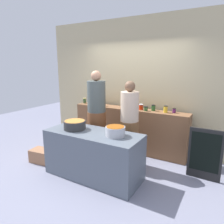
# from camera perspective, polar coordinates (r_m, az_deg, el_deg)

# --- Properties ---
(ground) EXTENTS (12.00, 12.00, 0.00)m
(ground) POSITION_cam_1_polar(r_m,az_deg,el_deg) (4.13, -2.54, -15.32)
(ground) COLOR gray
(storefront_wall) EXTENTS (4.80, 0.12, 3.00)m
(storefront_wall) POSITION_cam_1_polar(r_m,az_deg,el_deg) (4.94, 6.49, 7.54)
(storefront_wall) COLOR tan
(storefront_wall) RESTS_ON ground
(display_shelf) EXTENTS (2.70, 0.36, 0.99)m
(display_shelf) POSITION_cam_1_polar(r_m,az_deg,el_deg) (4.83, 4.50, -4.74)
(display_shelf) COLOR brown
(display_shelf) RESTS_ON ground
(prep_table) EXTENTS (1.70, 0.70, 0.82)m
(prep_table) POSITION_cam_1_polar(r_m,az_deg,el_deg) (3.73, -5.14, -11.59)
(prep_table) COLOR #545D68
(prep_table) RESTS_ON ground
(preserve_jar_0) EXTENTS (0.08, 0.08, 0.13)m
(preserve_jar_0) POSITION_cam_1_polar(r_m,az_deg,el_deg) (5.36, -7.58, 3.13)
(preserve_jar_0) COLOR #354D2B
(preserve_jar_0) RESTS_ON display_shelf
(preserve_jar_1) EXTENTS (0.09, 0.09, 0.12)m
(preserve_jar_1) POSITION_cam_1_polar(r_m,az_deg,el_deg) (5.26, -6.36, 2.90)
(preserve_jar_1) COLOR olive
(preserve_jar_1) RESTS_ON display_shelf
(preserve_jar_2) EXTENTS (0.09, 0.09, 0.13)m
(preserve_jar_2) POSITION_cam_1_polar(r_m,az_deg,el_deg) (5.23, -4.92, 2.95)
(preserve_jar_2) COLOR brown
(preserve_jar_2) RESTS_ON display_shelf
(preserve_jar_3) EXTENTS (0.09, 0.09, 0.12)m
(preserve_jar_3) POSITION_cam_1_polar(r_m,az_deg,el_deg) (5.10, -4.30, 2.67)
(preserve_jar_3) COLOR #3D1257
(preserve_jar_3) RESTS_ON display_shelf
(preserve_jar_4) EXTENTS (0.07, 0.07, 0.14)m
(preserve_jar_4) POSITION_cam_1_polar(r_m,az_deg,el_deg) (4.96, -2.60, 2.51)
(preserve_jar_4) COLOR orange
(preserve_jar_4) RESTS_ON display_shelf
(preserve_jar_5) EXTENTS (0.09, 0.09, 0.10)m
(preserve_jar_5) POSITION_cam_1_polar(r_m,az_deg,el_deg) (4.66, 3.91, 1.55)
(preserve_jar_5) COLOR #AE2B28
(preserve_jar_5) RESTS_ON display_shelf
(preserve_jar_6) EXTENTS (0.07, 0.07, 0.10)m
(preserve_jar_6) POSITION_cam_1_polar(r_m,az_deg,el_deg) (4.66, 6.61, 1.53)
(preserve_jar_6) COLOR #450F46
(preserve_jar_6) RESTS_ON display_shelf
(preserve_jar_7) EXTENTS (0.09, 0.09, 0.13)m
(preserve_jar_7) POSITION_cam_1_polar(r_m,az_deg,el_deg) (4.57, 8.01, 1.40)
(preserve_jar_7) COLOR #B1230A
(preserve_jar_7) RESTS_ON display_shelf
(preserve_jar_8) EXTENTS (0.09, 0.09, 0.10)m
(preserve_jar_8) POSITION_cam_1_polar(r_m,az_deg,el_deg) (4.47, 9.30, 0.92)
(preserve_jar_8) COLOR #36572C
(preserve_jar_8) RESTS_ON display_shelf
(preserve_jar_9) EXTENTS (0.09, 0.09, 0.13)m
(preserve_jar_9) POSITION_cam_1_polar(r_m,az_deg,el_deg) (4.51, 11.35, 1.15)
(preserve_jar_9) COLOR #275223
(preserve_jar_9) RESTS_ON display_shelf
(preserve_jar_10) EXTENTS (0.09, 0.09, 0.14)m
(preserve_jar_10) POSITION_cam_1_polar(r_m,az_deg,el_deg) (4.40, 14.56, 0.77)
(preserve_jar_10) COLOR gold
(preserve_jar_10) RESTS_ON display_shelf
(preserve_jar_11) EXTENTS (0.07, 0.07, 0.10)m
(preserve_jar_11) POSITION_cam_1_polar(r_m,az_deg,el_deg) (4.41, 16.75, 0.38)
(preserve_jar_11) COLOR #541E52
(preserve_jar_11) RESTS_ON display_shelf
(cooking_pot_left) EXTENTS (0.39, 0.39, 0.16)m
(cooking_pot_left) POSITION_cam_1_polar(r_m,az_deg,el_deg) (3.77, -10.23, -3.54)
(cooking_pot_left) COLOR #2D2D2D
(cooking_pot_left) RESTS_ON prep_table
(cooking_pot_center) EXTENTS (0.32, 0.32, 0.16)m
(cooking_pot_center) POSITION_cam_1_polar(r_m,az_deg,el_deg) (3.36, 0.92, -5.33)
(cooking_pot_center) COLOR #B7B7BC
(cooking_pot_center) RESTS_ON prep_table
(cook_with_tongs) EXTENTS (0.38, 0.38, 1.84)m
(cook_with_tongs) POSITION_cam_1_polar(r_m,az_deg,el_deg) (4.28, -4.22, -2.26)
(cook_with_tongs) COLOR brown
(cook_with_tongs) RESTS_ON ground
(cook_in_cap) EXTENTS (0.36, 0.36, 1.66)m
(cook_in_cap) POSITION_cam_1_polar(r_m,az_deg,el_deg) (3.99, 4.77, -4.63)
(cook_in_cap) COLOR brown
(cook_in_cap) RESTS_ON ground
(bread_crate) EXTENTS (0.47, 0.35, 0.26)m
(bread_crate) POSITION_cam_1_polar(r_m,az_deg,el_deg) (4.57, -18.81, -11.32)
(bread_crate) COLOR #9B6A4A
(bread_crate) RESTS_ON ground
(chalkboard_sign) EXTENTS (0.55, 0.05, 0.91)m
(chalkboard_sign) POSITION_cam_1_polar(r_m,az_deg,el_deg) (3.93, 24.26, -10.59)
(chalkboard_sign) COLOR black
(chalkboard_sign) RESTS_ON ground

